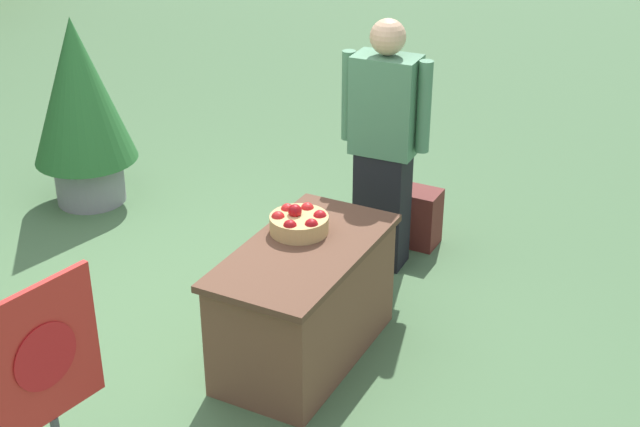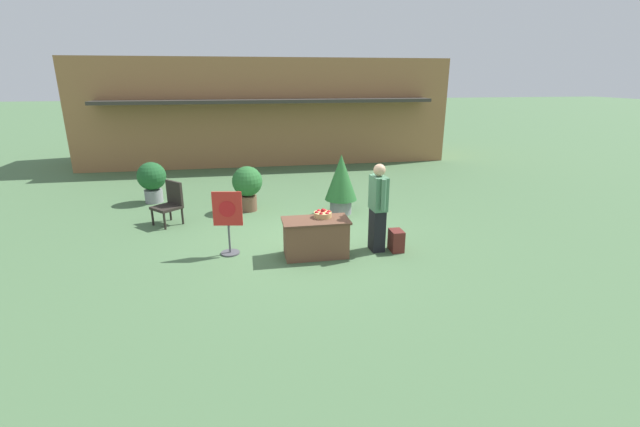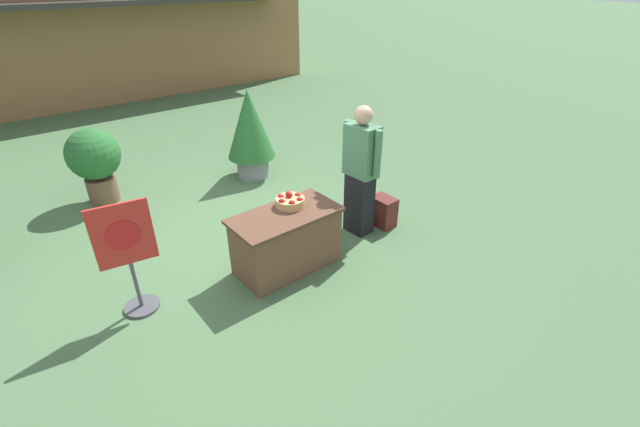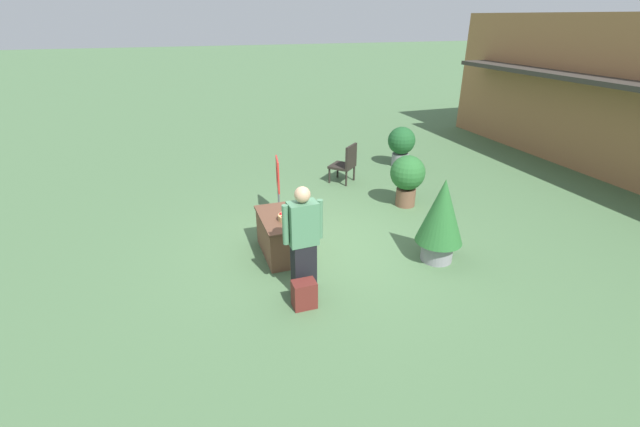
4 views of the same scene
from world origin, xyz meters
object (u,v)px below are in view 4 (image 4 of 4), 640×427
(display_table, at_px, (280,236))
(potted_plant_near_left, at_px, (407,176))
(backpack, at_px, (304,294))
(potted_plant_near_right, at_px, (441,216))
(potted_plant_far_left, at_px, (401,143))
(person_visitor, at_px, (303,241))
(poster_board, at_px, (278,186))
(apple_basket, at_px, (288,217))
(patio_chair, at_px, (346,162))

(display_table, relative_size, potted_plant_near_left, 1.09)
(display_table, distance_m, potted_plant_near_left, 3.40)
(backpack, xyz_separation_m, potted_plant_near_right, (-0.53, 2.56, 0.62))
(potted_plant_far_left, relative_size, potted_plant_near_left, 0.96)
(person_visitor, xyz_separation_m, potted_plant_near_left, (-2.43, 3.10, -0.20))
(display_table, height_order, poster_board, poster_board)
(potted_plant_near_left, bearing_deg, potted_plant_near_right, -16.07)
(display_table, relative_size, poster_board, 1.01)
(backpack, bearing_deg, potted_plant_far_left, 140.10)
(apple_basket, bearing_deg, backpack, -6.61)
(display_table, distance_m, potted_plant_near_right, 2.76)
(apple_basket, relative_size, poster_board, 0.27)
(person_visitor, distance_m, poster_board, 2.87)
(potted_plant_near_left, bearing_deg, potted_plant_far_left, 153.89)
(person_visitor, xyz_separation_m, poster_board, (-2.84, 0.31, -0.22))
(display_table, xyz_separation_m, person_visitor, (1.22, 0.06, 0.52))
(patio_chair, xyz_separation_m, potted_plant_far_left, (-0.74, 1.95, 0.11))
(potted_plant_near_left, bearing_deg, patio_chair, -158.04)
(poster_board, relative_size, potted_plant_near_left, 1.08)
(apple_basket, height_order, backpack, apple_basket)
(potted_plant_near_right, xyz_separation_m, potted_plant_near_left, (-2.27, 0.65, -0.14))
(display_table, xyz_separation_m, poster_board, (-1.62, 0.37, 0.30))
(backpack, bearing_deg, poster_board, 172.55)
(display_table, height_order, potted_plant_far_left, potted_plant_far_left)
(apple_basket, bearing_deg, poster_board, 171.86)
(potted_plant_near_right, bearing_deg, patio_chair, -179.10)
(potted_plant_near_right, bearing_deg, person_visitor, -86.25)
(backpack, distance_m, patio_chair, 5.22)
(person_visitor, xyz_separation_m, potted_plant_near_right, (-0.16, 2.45, -0.05))
(patio_chair, bearing_deg, potted_plant_far_left, -111.77)
(apple_basket, height_order, potted_plant_far_left, potted_plant_far_left)
(apple_basket, distance_m, person_visitor, 1.07)
(display_table, xyz_separation_m, potted_plant_near_right, (1.06, 2.51, 0.46))
(person_visitor, height_order, patio_chair, person_visitor)
(display_table, relative_size, potted_plant_far_left, 1.14)
(person_visitor, xyz_separation_m, patio_chair, (-4.20, 2.39, -0.35))
(apple_basket, relative_size, patio_chair, 0.34)
(apple_basket, distance_m, patio_chair, 3.91)
(backpack, xyz_separation_m, potted_plant_far_left, (-5.31, 4.44, 0.43))
(display_table, bearing_deg, person_visitor, 2.70)
(patio_chair, relative_size, potted_plant_near_right, 0.66)
(backpack, distance_m, poster_board, 3.27)
(patio_chair, relative_size, potted_plant_far_left, 0.89)
(potted_plant_near_left, bearing_deg, poster_board, -98.41)
(apple_basket, height_order, potted_plant_near_left, potted_plant_near_left)
(backpack, xyz_separation_m, potted_plant_near_left, (-2.80, 3.21, 0.48))
(display_table, bearing_deg, backpack, -1.78)
(apple_basket, height_order, potted_plant_near_right, potted_plant_near_right)
(display_table, height_order, backpack, display_table)
(apple_basket, bearing_deg, potted_plant_far_left, 132.21)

